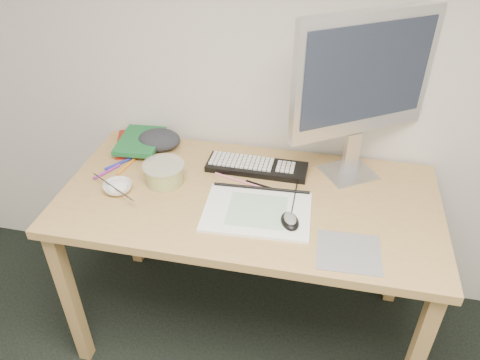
% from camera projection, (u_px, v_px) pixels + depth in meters
% --- Properties ---
extents(desk, '(1.40, 0.70, 0.75)m').
position_uv_depth(desk, '(248.00, 213.00, 1.79)').
color(desk, tan).
rests_on(desk, ground).
extents(mousepad, '(0.21, 0.19, 0.00)m').
position_uv_depth(mousepad, '(349.00, 252.00, 1.49)').
color(mousepad, gray).
rests_on(mousepad, desk).
extents(sketchpad, '(0.39, 0.29, 0.01)m').
position_uv_depth(sketchpad, '(257.00, 212.00, 1.65)').
color(sketchpad, silver).
rests_on(sketchpad, desk).
extents(keyboard, '(0.40, 0.13, 0.02)m').
position_uv_depth(keyboard, '(257.00, 167.00, 1.87)').
color(keyboard, black).
rests_on(keyboard, desk).
extents(monitor, '(0.48, 0.33, 0.64)m').
position_uv_depth(monitor, '(363.00, 80.00, 1.62)').
color(monitor, silver).
rests_on(monitor, desk).
extents(mouse, '(0.09, 0.11, 0.03)m').
position_uv_depth(mouse, '(290.00, 219.00, 1.59)').
color(mouse, black).
rests_on(mouse, sketchpad).
extents(rice_bowl, '(0.14, 0.14, 0.03)m').
position_uv_depth(rice_bowl, '(118.00, 188.00, 1.75)').
color(rice_bowl, silver).
rests_on(rice_bowl, desk).
extents(chopsticks, '(0.22, 0.15, 0.02)m').
position_uv_depth(chopsticks, '(113.00, 187.00, 1.72)').
color(chopsticks, silver).
rests_on(chopsticks, rice_bowl).
extents(fruit_tub, '(0.16, 0.16, 0.08)m').
position_uv_depth(fruit_tub, '(164.00, 173.00, 1.79)').
color(fruit_tub, gold).
rests_on(fruit_tub, desk).
extents(book_red, '(0.22, 0.26, 0.02)m').
position_uv_depth(book_red, '(136.00, 143.00, 2.02)').
color(book_red, maroon).
rests_on(book_red, desk).
extents(book_green, '(0.19, 0.25, 0.02)m').
position_uv_depth(book_green, '(140.00, 141.00, 2.00)').
color(book_green, '#19642F').
rests_on(book_green, book_red).
extents(cloth_lump, '(0.16, 0.14, 0.06)m').
position_uv_depth(cloth_lump, '(159.00, 140.00, 2.01)').
color(cloth_lump, '#2A2D32').
rests_on(cloth_lump, desk).
extents(pencil_pink, '(0.19, 0.07, 0.01)m').
position_uv_depth(pencil_pink, '(237.00, 180.00, 1.81)').
color(pencil_pink, pink).
rests_on(pencil_pink, desk).
extents(pencil_tan, '(0.16, 0.11, 0.01)m').
position_uv_depth(pencil_tan, '(239.00, 193.00, 1.75)').
color(pencil_tan, '#A97B59').
rests_on(pencil_tan, desk).
extents(pencil_black, '(0.18, 0.06, 0.01)m').
position_uv_depth(pencil_black, '(268.00, 187.00, 1.77)').
color(pencil_black, black).
rests_on(pencil_black, desk).
extents(marker_blue, '(0.09, 0.11, 0.01)m').
position_uv_depth(marker_blue, '(120.00, 163.00, 1.91)').
color(marker_blue, '#1F2BA8').
rests_on(marker_blue, desk).
extents(marker_orange, '(0.03, 0.12, 0.01)m').
position_uv_depth(marker_orange, '(126.00, 166.00, 1.89)').
color(marker_orange, orange).
rests_on(marker_orange, desk).
extents(marker_purple, '(0.07, 0.12, 0.01)m').
position_uv_depth(marker_purple, '(107.00, 172.00, 1.86)').
color(marker_purple, purple).
rests_on(marker_purple, desk).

